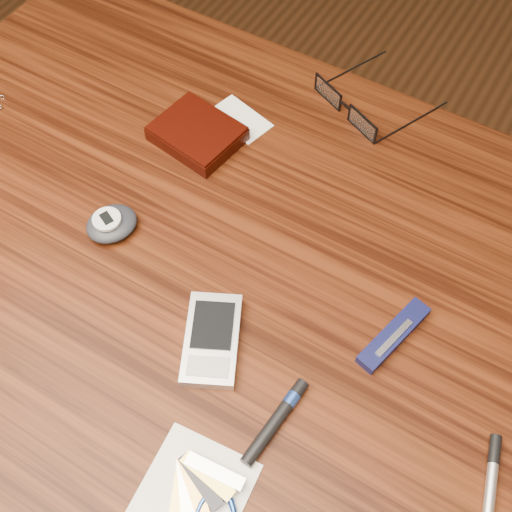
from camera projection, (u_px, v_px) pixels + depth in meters
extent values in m
plane|color=#472814|center=(234.00, 437.00, 1.38)|extent=(3.80, 3.80, 0.00)
cube|color=#391609|center=(216.00, 257.00, 0.77)|extent=(1.00, 0.70, 0.03)
cylinder|color=#4C2814|center=(122.00, 155.00, 1.34)|extent=(0.05, 0.05, 0.71)
cube|color=black|center=(197.00, 134.00, 0.83)|extent=(0.12, 0.10, 0.02)
cube|color=black|center=(197.00, 128.00, 0.82)|extent=(0.12, 0.10, 0.00)
cube|color=silver|center=(240.00, 119.00, 0.86)|extent=(0.09, 0.07, 0.00)
cube|color=black|center=(328.00, 92.00, 0.87)|extent=(0.05, 0.02, 0.03)
cube|color=silver|center=(328.00, 92.00, 0.87)|extent=(0.05, 0.02, 0.02)
cylinder|color=black|center=(351.00, 69.00, 0.91)|extent=(0.06, 0.12, 0.00)
cube|color=black|center=(362.00, 124.00, 0.84)|extent=(0.05, 0.02, 0.03)
cube|color=silver|center=(362.00, 124.00, 0.84)|extent=(0.05, 0.02, 0.02)
cylinder|color=black|center=(411.00, 122.00, 0.86)|extent=(0.06, 0.12, 0.00)
cube|color=black|center=(345.00, 105.00, 0.85)|extent=(0.02, 0.01, 0.00)
torus|color=silver|center=(2.00, 97.00, 0.88)|extent=(0.01, 0.01, 0.01)
cube|color=#BDBCC2|center=(212.00, 340.00, 0.68)|extent=(0.10, 0.12, 0.01)
cube|color=black|center=(213.00, 325.00, 0.68)|extent=(0.06, 0.07, 0.00)
cube|color=gray|center=(208.00, 366.00, 0.66)|extent=(0.05, 0.04, 0.00)
ellipsoid|color=black|center=(112.00, 224.00, 0.76)|extent=(0.07, 0.08, 0.02)
cylinder|color=#B1B5B9|center=(107.00, 219.00, 0.75)|extent=(0.03, 0.03, 0.00)
cube|color=black|center=(106.00, 218.00, 0.74)|extent=(0.02, 0.02, 0.00)
cube|color=silver|center=(192.00, 496.00, 0.60)|extent=(0.11, 0.12, 0.00)
cube|color=olive|center=(179.00, 496.00, 0.60)|extent=(0.04, 0.06, 0.00)
cube|color=silver|center=(186.00, 491.00, 0.60)|extent=(0.05, 0.05, 0.00)
cube|color=olive|center=(193.00, 486.00, 0.60)|extent=(0.06, 0.05, 0.00)
cube|color=black|center=(200.00, 481.00, 0.60)|extent=(0.06, 0.04, 0.00)
cube|color=olive|center=(208.00, 476.00, 0.60)|extent=(0.06, 0.02, 0.00)
cube|color=silver|center=(215.00, 471.00, 0.60)|extent=(0.06, 0.02, 0.00)
cube|color=#0C0D35|center=(394.00, 335.00, 0.68)|extent=(0.05, 0.10, 0.01)
cube|color=#B7B6BB|center=(394.00, 338.00, 0.68)|extent=(0.02, 0.06, 0.00)
cylinder|color=silver|center=(489.00, 504.00, 0.59)|extent=(0.04, 0.13, 0.01)
cylinder|color=black|center=(495.00, 450.00, 0.62)|extent=(0.02, 0.03, 0.01)
cylinder|color=black|center=(275.00, 422.00, 0.63)|extent=(0.02, 0.10, 0.01)
cylinder|color=blue|center=(291.00, 400.00, 0.65)|extent=(0.02, 0.01, 0.01)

